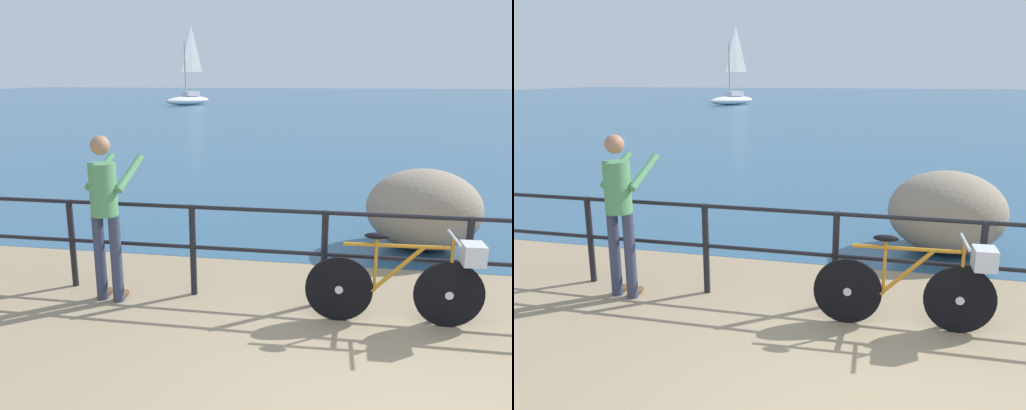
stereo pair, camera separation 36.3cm
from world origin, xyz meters
TOP-DOWN VIEW (x-y plane):
  - ground_plane at (0.00, 20.00)m, footprint 120.00×120.00m
  - sea_surface at (0.00, 48.27)m, footprint 120.00×90.00m
  - promenade_railing at (0.00, 2.11)m, footprint 10.02×0.07m
  - bicycle at (0.12, 1.76)m, footprint 1.70×0.48m
  - person_at_railing at (-2.98, 1.83)m, footprint 0.50×0.66m
  - breakwater_boulder_main at (0.57, 4.21)m, footprint 1.57×1.42m
  - sailboat at (-13.16, 38.11)m, footprint 3.37×4.44m

SIDE VIEW (x-z plane):
  - ground_plane at x=0.00m, z-range -0.10..0.00m
  - sea_surface at x=0.00m, z-range 0.00..0.01m
  - bicycle at x=0.12m, z-range 0.00..0.92m
  - breakwater_boulder_main at x=0.57m, z-range 0.00..1.12m
  - promenade_railing at x=0.00m, z-range 0.13..1.15m
  - sailboat at x=-13.16m, z-range -2.37..3.79m
  - person_at_railing at x=-2.98m, z-range 0.10..1.88m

